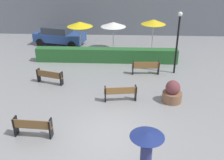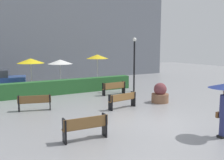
{
  "view_description": "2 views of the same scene",
  "coord_description": "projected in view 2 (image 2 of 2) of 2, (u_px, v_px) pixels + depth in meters",
  "views": [
    {
      "loc": [
        0.56,
        -9.49,
        7.08
      ],
      "look_at": [
        0.01,
        2.56,
        1.33
      ],
      "focal_mm": 42.56,
      "sensor_mm": 36.0,
      "label": 1
    },
    {
      "loc": [
        -6.74,
        -8.38,
        3.4
      ],
      "look_at": [
        0.81,
        4.57,
        1.32
      ],
      "focal_mm": 39.99,
      "sensor_mm": 36.0,
      "label": 2
    }
  ],
  "objects": [
    {
      "name": "planter_pot",
      "position": [
        160.0,
        94.0,
        14.96
      ],
      "size": [
        1.02,
        1.02,
        1.19
      ],
      "color": "brown",
      "rests_on": "ground"
    },
    {
      "name": "lamp_post",
      "position": [
        134.0,
        59.0,
        18.29
      ],
      "size": [
        0.28,
        0.28,
        3.97
      ],
      "color": "black",
      "rests_on": "ground"
    },
    {
      "name": "bench_near_left",
      "position": [
        86.0,
        126.0,
        8.97
      ],
      "size": [
        1.68,
        0.47,
        0.88
      ],
      "color": "brown",
      "rests_on": "ground"
    },
    {
      "name": "building_facade",
      "position": [
        45.0,
        22.0,
        23.92
      ],
      "size": [
        28.0,
        1.2,
        11.29
      ],
      "primitive_type": "cube",
      "color": "slate",
      "rests_on": "ground"
    },
    {
      "name": "bench_far_left",
      "position": [
        35.0,
        101.0,
        13.04
      ],
      "size": [
        1.69,
        0.76,
        0.83
      ],
      "color": "brown",
      "rests_on": "ground"
    },
    {
      "name": "pedestrian_with_umbrella",
      "position": [
        224.0,
        101.0,
        9.17
      ],
      "size": [
        1.12,
        1.12,
        2.01
      ],
      "color": "navy",
      "rests_on": "ground"
    },
    {
      "name": "bench_mid_center",
      "position": [
        123.0,
        99.0,
        13.55
      ],
      "size": [
        1.75,
        0.53,
        0.83
      ],
      "color": "olive",
      "rests_on": "ground"
    },
    {
      "name": "hedge_strip",
      "position": [
        67.0,
        86.0,
        17.79
      ],
      "size": [
        10.1,
        0.7,
        1.0
      ],
      "primitive_type": "cube",
      "color": "#28602D",
      "rests_on": "ground"
    },
    {
      "name": "patio_umbrella_white",
      "position": [
        60.0,
        62.0,
        19.98
      ],
      "size": [
        1.98,
        1.98,
        2.28
      ],
      "color": "silver",
      "rests_on": "ground"
    },
    {
      "name": "ground_plane",
      "position": [
        148.0,
        123.0,
        11.0
      ],
      "size": [
        60.0,
        60.0,
        0.0
      ],
      "primitive_type": "plane",
      "color": "gray"
    },
    {
      "name": "patio_umbrella_yellow_far",
      "position": [
        97.0,
        57.0,
        20.93
      ],
      "size": [
        1.84,
        1.84,
        2.65
      ],
      "color": "silver",
      "rests_on": "ground"
    },
    {
      "name": "patio_umbrella_yellow",
      "position": [
        31.0,
        61.0,
        17.99
      ],
      "size": [
        1.93,
        1.93,
        2.48
      ],
      "color": "silver",
      "rests_on": "ground"
    },
    {
      "name": "bench_back_row",
      "position": [
        114.0,
        87.0,
        17.36
      ],
      "size": [
        1.79,
        0.41,
        0.87
      ],
      "color": "olive",
      "rests_on": "ground"
    }
  ]
}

